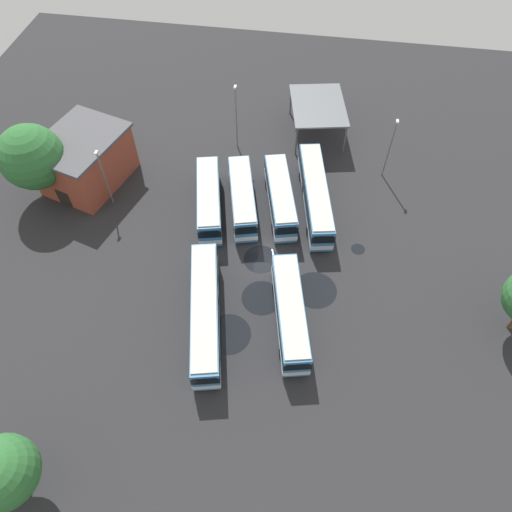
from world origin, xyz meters
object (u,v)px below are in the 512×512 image
Objects in this scene: maintenance_shelter at (318,106)px; lamp_post_far_corner at (104,176)px; bus_row0_slot2 at (280,197)px; depot_building at (85,160)px; lamp_post_mid_lot at (390,147)px; bus_row1_slot0 at (205,312)px; lamp_post_near_entrance at (236,115)px; bus_row0_slot3 at (315,194)px; tree_south_edge at (1,473)px; bus_row0_slot0 at (209,200)px; bus_row0_slot1 at (242,198)px; bus_row1_slot2 at (290,312)px; tree_northwest at (32,157)px.

maintenance_shelter is 27.34m from lamp_post_far_corner.
maintenance_shelter reaches higher than bus_row0_slot2.
lamp_post_mid_lot is (-6.19, 34.46, 1.34)m from depot_building.
bus_row0_slot2 is 1.49× the size of lamp_post_far_corner.
lamp_post_near_entrance is (-25.43, -1.70, 2.98)m from bus_row1_slot0.
lamp_post_mid_lot reaches higher than depot_building.
bus_row0_slot2 is at bearing 87.27° from depot_building.
lamp_post_far_corner reaches higher than bus_row0_slot2.
bus_row0_slot2 is 0.79× the size of bus_row1_slot0.
bus_row0_slot3 is at bearing -51.18° from lamp_post_mid_lot.
tree_south_edge is (46.29, -18.21, 1.03)m from maintenance_shelter.
bus_row0_slot0 is 1.03× the size of bus_row0_slot1.
bus_row0_slot0 is 1.12× the size of maintenance_shelter.
lamp_post_far_corner is (0.43, -11.36, 2.36)m from bus_row0_slot0.
tree_south_edge reaches higher than bus_row1_slot0.
tree_south_edge is at bearing -29.95° from bus_row0_slot3.
lamp_post_mid_lot reaches higher than bus_row1_slot2.
tree_northwest is (9.37, -38.46, 1.25)m from lamp_post_mid_lot.
lamp_post_far_corner is (-12.41, -21.89, 2.36)m from bus_row1_slot2.
bus_row0_slot2 is 1.44× the size of tree_south_edge.
bus_row1_slot0 is at bearing -17.60° from bus_row0_slot2.
bus_row0_slot0 is 7.93m from bus_row0_slot2.
bus_row0_slot3 and bus_row1_slot2 have the same top height.
lamp_post_mid_lot reaches higher than bus_row0_slot3.
maintenance_shelter is (-14.90, 7.03, 2.26)m from bus_row0_slot1.
depot_building is at bearing -92.73° from bus_row0_slot2.
bus_row0_slot1 and bus_row1_slot0 have the same top height.
lamp_post_mid_lot reaches higher than bus_row1_slot0.
bus_row0_slot2 is at bearing 162.40° from bus_row1_slot0.
lamp_post_near_entrance reaches higher than bus_row0_slot0.
bus_row1_slot0 is (14.91, -0.84, 0.00)m from bus_row0_slot1.
tree_northwest is at bearing -86.72° from bus_row0_slot1.
bus_row0_slot0 is 1.39× the size of lamp_post_mid_lot.
lamp_post_mid_lot is at bearing 158.02° from bus_row1_slot2.
lamp_post_far_corner is 0.97× the size of tree_south_edge.
lamp_post_near_entrance is at bearing 168.36° from tree_south_edge.
tree_south_edge is (16.49, -10.34, 3.29)m from bus_row1_slot0.
bus_row0_slot0 is 0.95× the size of depot_building.
maintenance_shelter is at bearing 158.53° from tree_south_edge.
bus_row0_slot2 is 27.23m from tree_northwest.
bus_row0_slot2 is 14.79m from bus_row1_slot2.
tree_south_edge is at bearing 21.01° from tree_northwest.
bus_row1_slot0 is at bearing -3.23° from bus_row0_slot1.
tree_south_edge reaches higher than depot_building.
maintenance_shelter is 1.25× the size of lamp_post_mid_lot.
tree_northwest is (3.18, -4.00, 2.60)m from depot_building.
bus_row0_slot3 is 1.62× the size of lamp_post_near_entrance.
bus_row1_slot0 is 1.21× the size of bus_row1_slot2.
depot_building reaches higher than bus_row1_slot0.
bus_row1_slot0 is 25.66m from lamp_post_near_entrance.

